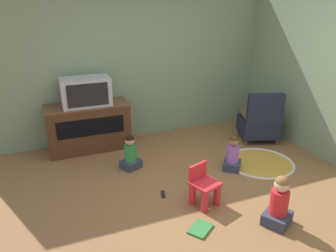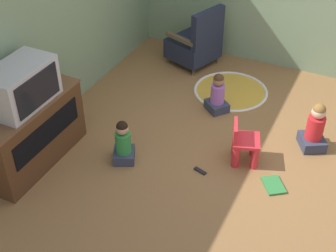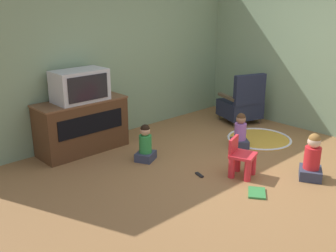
{
  "view_description": "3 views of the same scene",
  "coord_description": "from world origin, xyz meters",
  "views": [
    {
      "loc": [
        -1.81,
        -3.08,
        2.34
      ],
      "look_at": [
        -0.37,
        0.5,
        0.84
      ],
      "focal_mm": 35.0,
      "sensor_mm": 36.0,
      "label": 1
    },
    {
      "loc": [
        -4.11,
        -1.08,
        3.49
      ],
      "look_at": [
        -0.74,
        0.56,
        0.67
      ],
      "focal_mm": 50.0,
      "sensor_mm": 36.0,
      "label": 2
    },
    {
      "loc": [
        -3.94,
        -2.81,
        2.2
      ],
      "look_at": [
        -0.7,
        0.67,
        0.61
      ],
      "focal_mm": 42.0,
      "sensor_mm": 36.0,
      "label": 3
    }
  ],
  "objects": [
    {
      "name": "black_armchair",
      "position": [
        1.65,
        1.26,
        0.34
      ],
      "size": [
        0.8,
        0.79,
        0.91
      ],
      "rotation": [
        0.0,
        0.0,
        2.8
      ],
      "color": "brown",
      "rests_on": "ground_plane"
    },
    {
      "name": "wall_back",
      "position": [
        -0.37,
        2.37,
        1.34
      ],
      "size": [
        5.26,
        0.12,
        2.69
      ],
      "color": "gray",
      "rests_on": "ground_plane"
    },
    {
      "name": "child_watching_left",
      "position": [
        -0.72,
        1.12,
        0.23
      ],
      "size": [
        0.34,
        0.33,
        0.52
      ],
      "rotation": [
        0.0,
        0.0,
        0.46
      ],
      "color": "#33384C",
      "rests_on": "ground_plane"
    },
    {
      "name": "television",
      "position": [
        -1.16,
        2.0,
        0.99
      ],
      "size": [
        0.75,
        0.45,
        0.45
      ],
      "color": "#B7B7BC",
      "rests_on": "tv_cabinet"
    },
    {
      "name": "child_watching_center",
      "position": [
        0.66,
        0.53,
        0.23
      ],
      "size": [
        0.36,
        0.36,
        0.53
      ],
      "rotation": [
        0.0,
        0.0,
        0.89
      ],
      "color": "#33384C",
      "rests_on": "ground_plane"
    },
    {
      "name": "remote_control",
      "position": [
        -0.53,
        0.26,
        0.01
      ],
      "size": [
        0.08,
        0.16,
        0.02
      ],
      "rotation": [
        0.0,
        0.0,
        1.29
      ],
      "color": "black",
      "rests_on": "ground_plane"
    },
    {
      "name": "book",
      "position": [
        -0.4,
        -0.52,
        0.01
      ],
      "size": [
        0.33,
        0.32,
        0.02
      ],
      "rotation": [
        0.0,
        0.0,
        0.63
      ],
      "color": "#337F3D",
      "rests_on": "ground_plane"
    },
    {
      "name": "child_watching_right",
      "position": [
        0.44,
        -0.73,
        0.26
      ],
      "size": [
        0.4,
        0.38,
        0.6
      ],
      "rotation": [
        0.0,
        0.0,
        0.53
      ],
      "color": "#33384C",
      "rests_on": "ground_plane"
    },
    {
      "name": "yellow_kid_chair",
      "position": [
        -0.14,
        -0.09,
        0.21
      ],
      "size": [
        0.39,
        0.38,
        0.5
      ],
      "rotation": [
        0.0,
        0.0,
        0.33
      ],
      "color": "red",
      "rests_on": "ground_plane"
    },
    {
      "name": "play_mat",
      "position": [
        1.15,
        0.52,
        0.01
      ],
      "size": [
        1.02,
        1.02,
        0.04
      ],
      "color": "gold",
      "rests_on": "ground_plane"
    },
    {
      "name": "ground_plane",
      "position": [
        0.0,
        0.0,
        0.0
      ],
      "size": [
        30.0,
        30.0,
        0.0
      ],
      "primitive_type": "plane",
      "color": "olive"
    },
    {
      "name": "tv_cabinet",
      "position": [
        -1.16,
        2.03,
        0.4
      ],
      "size": [
        1.32,
        0.54,
        0.77
      ],
      "color": "#4C2D19",
      "rests_on": "ground_plane"
    }
  ]
}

